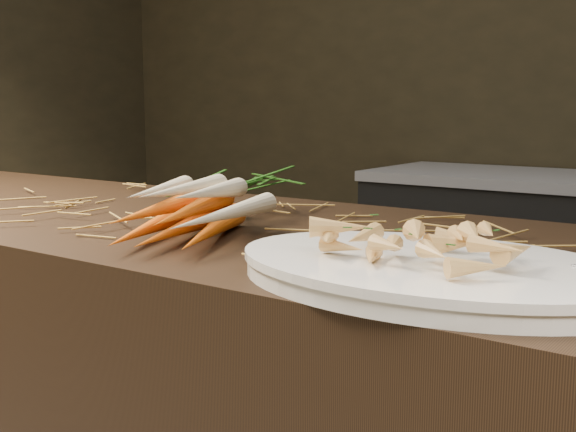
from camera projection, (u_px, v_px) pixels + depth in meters
straw_bedding at (204, 215)px, 1.30m from camera, size 1.40×0.60×0.02m
root_veg_bunch at (217, 196)px, 1.24m from camera, size 0.37×0.58×0.10m
serving_platter at (429, 275)px, 0.83m from camera, size 0.48×0.33×0.03m
roasted_veg_heap at (430, 242)px, 0.82m from camera, size 0.23×0.17×0.05m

